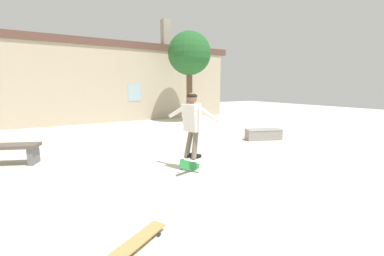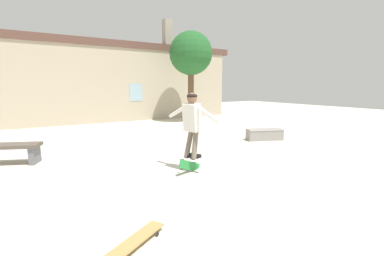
% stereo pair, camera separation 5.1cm
% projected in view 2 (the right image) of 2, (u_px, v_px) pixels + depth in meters
% --- Properties ---
extents(ground_plane, '(40.00, 40.00, 0.00)m').
position_uv_depth(ground_plane, '(231.00, 175.00, 5.32)').
color(ground_plane, beige).
extents(building_backdrop, '(14.41, 0.52, 5.44)m').
position_uv_depth(building_backdrop, '(112.00, 80.00, 13.00)').
color(building_backdrop, '#B7A88E').
rests_on(building_backdrop, ground_plane).
extents(tree_right, '(2.16, 2.16, 4.53)m').
position_uv_depth(tree_right, '(191.00, 54.00, 12.83)').
color(tree_right, brown).
rests_on(tree_right, ground_plane).
extents(skate_ledge, '(1.28, 0.84, 0.38)m').
position_uv_depth(skate_ledge, '(265.00, 134.00, 8.79)').
color(skate_ledge, gray).
rests_on(skate_ledge, ground_plane).
extents(skater, '(0.48, 1.32, 1.40)m').
position_uv_depth(skater, '(192.00, 120.00, 5.40)').
color(skater, silver).
extents(skateboard_flipping, '(0.71, 0.37, 0.46)m').
position_uv_depth(skateboard_flipping, '(190.00, 166.00, 5.48)').
color(skateboard_flipping, '#237F38').
extents(skateboard_resting, '(0.82, 0.59, 0.08)m').
position_uv_depth(skateboard_resting, '(137.00, 240.00, 2.97)').
color(skateboard_resting, '#AD894C').
rests_on(skateboard_resting, ground_plane).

